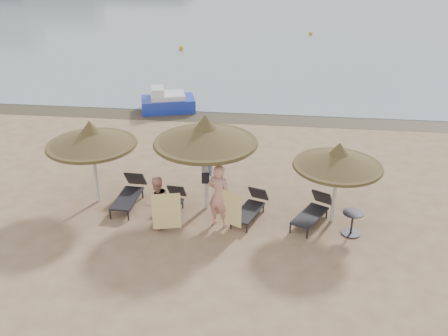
# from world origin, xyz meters

# --- Properties ---
(ground) EXTENTS (160.00, 160.00, 0.00)m
(ground) POSITION_xyz_m (0.00, 0.00, 0.00)
(ground) COLOR tan
(ground) RESTS_ON ground
(wet_sand_strip) EXTENTS (200.00, 1.60, 0.01)m
(wet_sand_strip) POSITION_xyz_m (0.00, 9.40, 0.00)
(wet_sand_strip) COLOR #4C412C
(wet_sand_strip) RESTS_ON ground
(palapa_left) EXTENTS (2.73, 2.73, 2.71)m
(palapa_left) POSITION_xyz_m (-3.52, 1.16, 2.15)
(palapa_left) COLOR silver
(palapa_left) RESTS_ON ground
(palapa_center) EXTENTS (3.07, 3.07, 3.04)m
(palapa_center) POSITION_xyz_m (-0.05, 1.16, 2.42)
(palapa_center) COLOR silver
(palapa_center) RESTS_ON ground
(palapa_right) EXTENTS (2.53, 2.53, 2.51)m
(palapa_right) POSITION_xyz_m (3.73, 0.83, 2.00)
(palapa_right) COLOR silver
(palapa_right) RESTS_ON ground
(lounger_far_left) EXTENTS (0.69, 1.88, 0.83)m
(lounger_far_left) POSITION_xyz_m (-2.48, 1.16, 0.37)
(lounger_far_left) COLOR #252429
(lounger_far_left) RESTS_ON ground
(lounger_near_left) EXTENTS (0.67, 1.63, 0.71)m
(lounger_near_left) POSITION_xyz_m (-1.05, 0.74, 0.32)
(lounger_near_left) COLOR #252429
(lounger_near_left) RESTS_ON ground
(lounger_near_right) EXTENTS (1.06, 1.75, 0.75)m
(lounger_near_right) POSITION_xyz_m (1.34, 0.82, 0.34)
(lounger_near_right) COLOR #252429
(lounger_near_right) RESTS_ON ground
(lounger_far_right) EXTENTS (1.32, 1.82, 0.78)m
(lounger_far_right) POSITION_xyz_m (3.18, 0.77, 0.35)
(lounger_far_right) COLOR #252429
(lounger_far_right) RESTS_ON ground
(side_table) EXTENTS (0.58, 0.58, 0.70)m
(side_table) POSITION_xyz_m (4.21, 0.20, 0.33)
(side_table) COLOR #252429
(side_table) RESTS_ON ground
(person_left) EXTENTS (1.02, 0.98, 1.87)m
(person_left) POSITION_xyz_m (-1.27, -0.13, 0.94)
(person_left) COLOR #DE9A88
(person_left) RESTS_ON ground
(person_right) EXTENTS (1.20, 0.98, 2.24)m
(person_right) POSITION_xyz_m (0.46, 0.22, 1.12)
(person_right) COLOR #DE9A88
(person_right) RESTS_ON ground
(towel_left) EXTENTS (0.78, 0.20, 1.11)m
(towel_left) POSITION_xyz_m (-0.92, -0.48, 0.77)
(towel_left) COLOR yellow
(towel_left) RESTS_ON ground
(towel_right) EXTENTS (0.66, 0.39, 1.05)m
(towel_right) POSITION_xyz_m (0.81, -0.03, 0.72)
(towel_right) COLOR yellow
(towel_right) RESTS_ON ground
(bag_patterned) EXTENTS (0.31, 0.15, 0.38)m
(bag_patterned) POSITION_xyz_m (-0.05, 1.34, 1.24)
(bag_patterned) COLOR white
(bag_patterned) RESTS_ON ground
(bag_dark) EXTENTS (0.24, 0.10, 0.33)m
(bag_dark) POSITION_xyz_m (-0.05, 1.00, 1.10)
(bag_dark) COLOR black
(bag_dark) RESTS_ON ground
(pedal_boat) EXTENTS (2.79, 2.11, 1.15)m
(pedal_boat) POSITION_xyz_m (-3.29, 10.03, 0.43)
(pedal_boat) COLOR #1E35BC
(pedal_boat) RESTS_ON ground
(buoy_left) EXTENTS (0.35, 0.35, 0.35)m
(buoy_left) POSITION_xyz_m (-5.21, 22.93, 0.17)
(buoy_left) COLOR gold
(buoy_left) RESTS_ON ground
(buoy_mid) EXTENTS (0.31, 0.31, 0.31)m
(buoy_mid) POSITION_xyz_m (4.16, 29.81, 0.16)
(buoy_mid) COLOR gold
(buoy_mid) RESTS_ON ground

